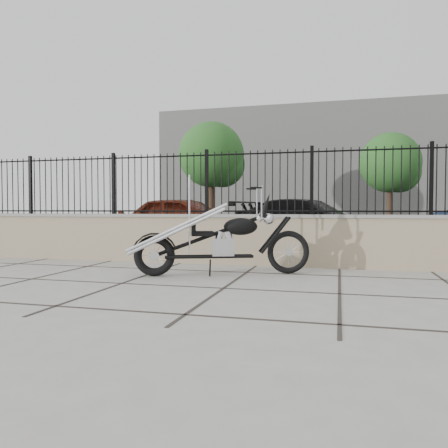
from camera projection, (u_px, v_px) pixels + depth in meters
ground_plane at (223, 288)px, 5.82m from camera, size 90.00×90.00×0.00m
parking_lot at (302, 235)px, 17.90m from camera, size 30.00×30.00×0.00m
retaining_wall at (257, 240)px, 8.22m from camera, size 14.00×0.36×0.96m
iron_fence at (258, 182)px, 8.18m from camera, size 14.00×0.08×1.20m
background_building at (318, 168)px, 31.29m from camera, size 22.00×6.00×8.00m
chopper_motorcycle at (219, 225)px, 6.97m from camera, size 2.69×1.42×1.62m
car_red at (185, 220)px, 13.27m from camera, size 4.50×2.42×1.45m
car_black at (308, 222)px, 12.79m from camera, size 5.05×3.43×1.36m
bollard_a at (222, 235)px, 10.33m from camera, size 0.13×0.13×0.88m
bollard_b at (412, 237)px, 9.31m from camera, size 0.13×0.13×0.93m
tree_left at (211, 152)px, 22.95m from camera, size 3.44×3.44×5.81m
tree_right at (390, 160)px, 21.17m from camera, size 2.91×2.91×4.91m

